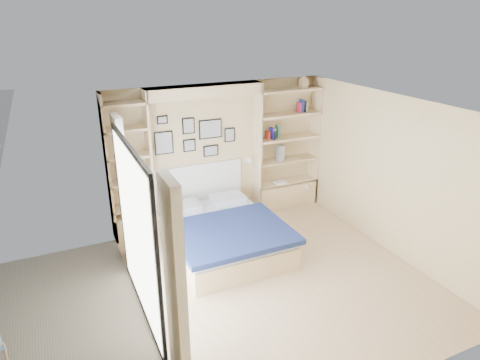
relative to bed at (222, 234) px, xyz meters
name	(u,v)px	position (x,y,z in m)	size (l,w,h in m)	color
ground	(277,274)	(0.45, -1.01, -0.28)	(4.50, 4.50, 0.00)	tan
room_shell	(213,177)	(0.06, 0.51, 0.80)	(4.50, 4.50, 4.50)	tan
bed	(222,234)	(0.00, 0.00, 0.00)	(1.76, 2.32, 1.07)	#E6C88A
photo_gallery	(194,136)	(0.00, 1.21, 1.33)	(1.48, 0.02, 0.82)	black
reading_lamps	(208,166)	(0.15, 0.99, 0.82)	(1.92, 0.12, 0.15)	silver
shelf_decor	(272,126)	(1.46, 1.05, 1.39)	(3.50, 0.23, 2.03)	#A9281B
deck	(4,349)	(-3.15, -1.01, -0.28)	(3.20, 4.00, 0.05)	#6A5E4E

